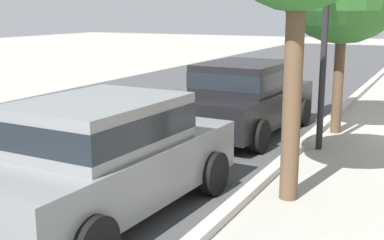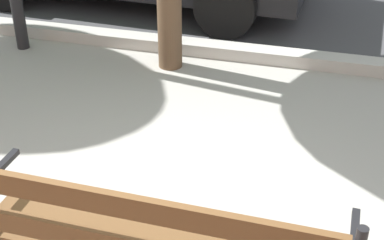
% 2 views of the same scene
% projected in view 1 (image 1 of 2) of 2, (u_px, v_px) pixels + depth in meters
% --- Properties ---
extents(street_surface, '(60.00, 9.00, 0.01)m').
position_uv_depth(street_surface, '(156.00, 109.00, 13.94)').
color(street_surface, '#424244').
rests_on(street_surface, ground).
extents(curb_stone, '(60.00, 0.20, 0.12)m').
position_uv_depth(curb_stone, '(326.00, 123.00, 11.93)').
color(curb_stone, '#B2AFA8').
rests_on(curb_stone, ground).
extents(parked_car_grey, '(4.18, 2.08, 1.56)m').
position_uv_depth(parked_car_grey, '(104.00, 154.00, 6.52)').
color(parked_car_grey, slate).
rests_on(parked_car_grey, ground).
extents(parked_car_black, '(4.18, 2.08, 1.56)m').
position_uv_depth(parked_car_black, '(245.00, 96.00, 10.97)').
color(parked_car_black, black).
rests_on(parked_car_black, ground).
extents(lamp_post, '(0.32, 0.32, 3.90)m').
position_uv_depth(lamp_post, '(326.00, 15.00, 9.38)').
color(lamp_post, black).
rests_on(lamp_post, ground).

